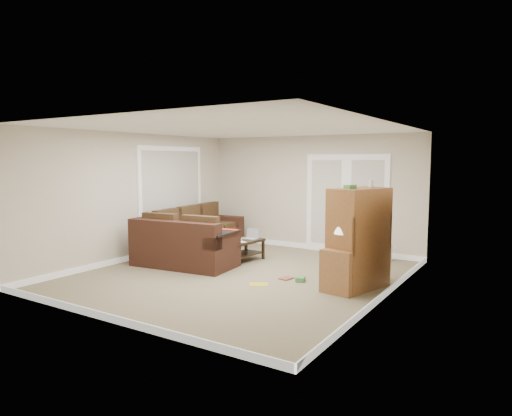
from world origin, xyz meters
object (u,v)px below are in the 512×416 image
Objects in this scene: tv_armoire at (359,238)px; coffee_table at (240,250)px; sectional_sofa at (193,241)px; side_cabinet at (342,267)px.

coffee_table is at bearing -174.57° from tv_armoire.
coffee_table is 2.66m from tv_armoire.
sectional_sofa is 2.78× the size of side_cabinet.
sectional_sofa is 3.62m from tv_armoire.
coffee_table is 0.99× the size of side_cabinet.
tv_armoire is at bearing -6.71° from coffee_table.
side_cabinet is at bearing -90.70° from tv_armoire.
side_cabinet is at bearing -17.03° from sectional_sofa.
side_cabinet reaches higher than sectional_sofa.
sectional_sofa is 1.78× the size of tv_armoire.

